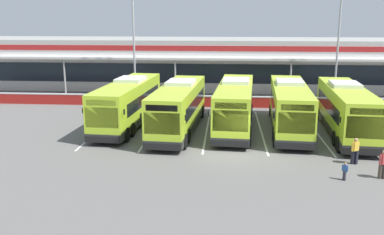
# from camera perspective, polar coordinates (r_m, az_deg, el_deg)

# --- Properties ---
(ground_plane) EXTENTS (200.00, 200.00, 0.00)m
(ground_plane) POSITION_cam_1_polar(r_m,az_deg,el_deg) (27.80, 5.81, -4.75)
(ground_plane) COLOR #605E5B
(terminal_building) EXTENTS (70.00, 13.00, 6.00)m
(terminal_building) POSITION_cam_1_polar(r_m,az_deg,el_deg) (53.63, 5.35, 7.29)
(terminal_building) COLOR silver
(terminal_building) RESTS_ON ground
(red_barrier_wall) EXTENTS (60.00, 0.40, 1.10)m
(red_barrier_wall) POSITION_cam_1_polar(r_m,az_deg,el_deg) (41.71, 5.46, 2.15)
(red_barrier_wall) COLOR maroon
(red_barrier_wall) RESTS_ON ground
(coach_bus_leftmost) EXTENTS (3.58, 12.29, 3.78)m
(coach_bus_leftmost) POSITION_cam_1_polar(r_m,az_deg,el_deg) (34.61, -8.57, 1.83)
(coach_bus_leftmost) COLOR #B7DB2D
(coach_bus_leftmost) RESTS_ON ground
(coach_bus_left_centre) EXTENTS (3.58, 12.29, 3.78)m
(coach_bus_left_centre) POSITION_cam_1_polar(r_m,az_deg,el_deg) (32.63, -1.79, 1.28)
(coach_bus_left_centre) COLOR #B7DB2D
(coach_bus_left_centre) RESTS_ON ground
(coach_bus_centre) EXTENTS (3.58, 12.29, 3.78)m
(coach_bus_centre) POSITION_cam_1_polar(r_m,az_deg,el_deg) (33.49, 5.79, 1.53)
(coach_bus_centre) COLOR #B7DB2D
(coach_bus_centre) RESTS_ON ground
(coach_bus_right_centre) EXTENTS (3.58, 12.29, 3.78)m
(coach_bus_right_centre) POSITION_cam_1_polar(r_m,az_deg,el_deg) (33.61, 12.95, 1.30)
(coach_bus_right_centre) COLOR #B7DB2D
(coach_bus_right_centre) RESTS_ON ground
(coach_bus_rightmost) EXTENTS (3.58, 12.29, 3.78)m
(coach_bus_rightmost) POSITION_cam_1_polar(r_m,az_deg,el_deg) (33.65, 19.93, 0.85)
(coach_bus_rightmost) COLOR #B7DB2D
(coach_bus_rightmost) RESTS_ON ground
(bay_stripe_far_west) EXTENTS (0.14, 13.00, 0.01)m
(bay_stripe_far_west) POSITION_cam_1_polar(r_m,az_deg,el_deg) (34.95, -11.86, -1.19)
(bay_stripe_far_west) COLOR silver
(bay_stripe_far_west) RESTS_ON ground
(bay_stripe_west) EXTENTS (0.14, 13.00, 0.01)m
(bay_stripe_west) POSITION_cam_1_polar(r_m,az_deg,el_deg) (34.01, -5.05, -1.36)
(bay_stripe_west) COLOR silver
(bay_stripe_west) RESTS_ON ground
(bay_stripe_mid_west) EXTENTS (0.14, 13.00, 0.01)m
(bay_stripe_mid_west) POSITION_cam_1_polar(r_m,az_deg,el_deg) (33.57, 2.04, -1.51)
(bay_stripe_mid_west) COLOR silver
(bay_stripe_mid_west) RESTS_ON ground
(bay_stripe_centre) EXTENTS (0.14, 13.00, 0.01)m
(bay_stripe_centre) POSITION_cam_1_polar(r_m,az_deg,el_deg) (33.66, 9.20, -1.63)
(bay_stripe_centre) COLOR silver
(bay_stripe_centre) RESTS_ON ground
(bay_stripe_mid_east) EXTENTS (0.14, 13.00, 0.01)m
(bay_stripe_mid_east) POSITION_cam_1_polar(r_m,az_deg,el_deg) (34.27, 16.22, -1.73)
(bay_stripe_mid_east) COLOR silver
(bay_stripe_mid_east) RESTS_ON ground
(bay_stripe_east) EXTENTS (0.14, 13.00, 0.01)m
(bay_stripe_east) POSITION_cam_1_polar(r_m,az_deg,el_deg) (35.36, 22.90, -1.81)
(bay_stripe_east) COLOR silver
(bay_stripe_east) RESTS_ON ground
(pedestrian_in_dark_coat) EXTENTS (0.51, 0.36, 1.62)m
(pedestrian_in_dark_coat) POSITION_cam_1_polar(r_m,az_deg,el_deg) (27.17, 21.05, -4.10)
(pedestrian_in_dark_coat) COLOR black
(pedestrian_in_dark_coat) RESTS_ON ground
(pedestrian_child) EXTENTS (0.29, 0.26, 1.00)m
(pedestrian_child) POSITION_cam_1_polar(r_m,az_deg,el_deg) (24.44, 19.83, -6.73)
(pedestrian_child) COLOR #33333D
(pedestrian_child) RESTS_ON ground
(pedestrian_near_bin) EXTENTS (0.51, 0.35, 1.62)m
(pedestrian_near_bin) POSITION_cam_1_polar(r_m,az_deg,el_deg) (25.34, 24.28, -5.63)
(pedestrian_near_bin) COLOR #4C4238
(pedestrian_near_bin) RESTS_ON ground
(lamp_post_west) EXTENTS (3.24, 0.28, 11.00)m
(lamp_post_west) POSITION_cam_1_polar(r_m,az_deg,el_deg) (44.79, -7.81, 10.25)
(lamp_post_west) COLOR #9E9EA3
(lamp_post_west) RESTS_ON ground
(lamp_post_centre) EXTENTS (3.24, 0.28, 11.00)m
(lamp_post_centre) POSITION_cam_1_polar(r_m,az_deg,el_deg) (45.21, 19.04, 9.69)
(lamp_post_centre) COLOR #9E9EA3
(lamp_post_centre) RESTS_ON ground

